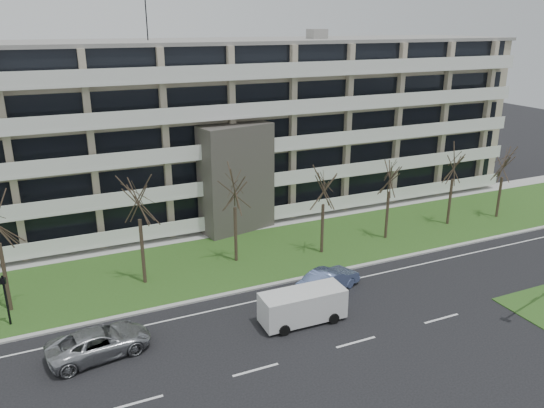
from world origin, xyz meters
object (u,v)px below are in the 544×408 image
white_van (304,303)px  pedestrian_signal (5,294)px  blue_sedan (329,280)px  silver_pickup (100,342)px

white_van → pedestrian_signal: pedestrian_signal is taller
blue_sedan → pedestrian_signal: bearing=58.2°
blue_sedan → white_van: (-3.20, -2.60, 0.40)m
white_van → pedestrian_signal: (-15.78, 6.63, 0.86)m
white_van → pedestrian_signal: bearing=158.4°
blue_sedan → pedestrian_signal: pedestrian_signal is taller
blue_sedan → pedestrian_signal: (-18.98, 4.03, 1.25)m
silver_pickup → blue_sedan: blue_sedan is taller
silver_pickup → blue_sedan: 14.61m
white_van → blue_sedan: bearing=40.2°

